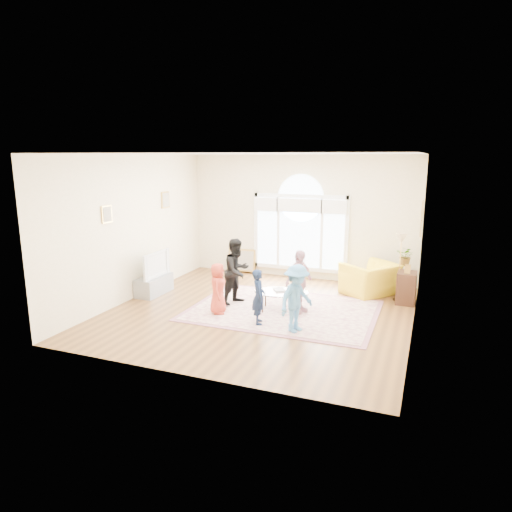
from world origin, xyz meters
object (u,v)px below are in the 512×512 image
at_px(coffee_table, 281,293).
at_px(armchair, 370,279).
at_px(area_rug, 283,310).
at_px(tv_console, 154,285).
at_px(television, 153,264).

xyz_separation_m(coffee_table, armchair, (1.55, 1.88, -0.03)).
bearing_deg(armchair, area_rug, -2.09).
distance_m(area_rug, coffee_table, 0.39).
height_order(coffee_table, armchair, armchair).
distance_m(area_rug, tv_console, 3.19).
bearing_deg(coffee_table, tv_console, 167.00).
relative_size(tv_console, armchair, 0.88).
bearing_deg(coffee_table, area_rug, 36.03).
relative_size(television, armchair, 0.90).
bearing_deg(area_rug, armchair, 50.50).
height_order(area_rug, tv_console, tv_console).
height_order(tv_console, television, television).
bearing_deg(television, coffee_table, -1.54).
bearing_deg(armchair, television, -31.67).
bearing_deg(tv_console, armchair, 20.88).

